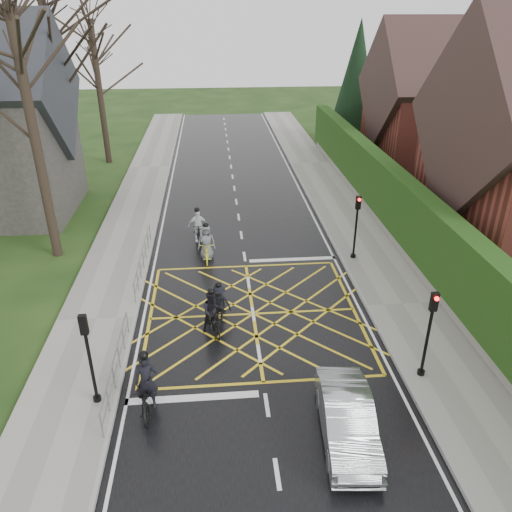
{
  "coord_description": "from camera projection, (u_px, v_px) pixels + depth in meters",
  "views": [
    {
      "loc": [
        -1.33,
        -16.37,
        10.84
      ],
      "look_at": [
        0.33,
        2.46,
        1.3
      ],
      "focal_mm": 35.0,
      "sensor_mm": 36.0,
      "label": 1
    }
  ],
  "objects": [
    {
      "name": "traffic_light_se",
      "position": [
        428.0,
        336.0,
        15.46
      ],
      "size": [
        0.24,
        0.31,
        3.21
      ],
      "rotation": [
        0.0,
        0.0,
        3.14
      ],
      "color": "black",
      "rests_on": "ground"
    },
    {
      "name": "hedge",
      "position": [
        400.0,
        203.0,
        24.54
      ],
      "size": [
        0.9,
        38.0,
        2.8
      ],
      "primitive_type": "cube",
      "color": "#15390F",
      "rests_on": "stone_wall"
    },
    {
      "name": "stone_wall",
      "position": [
        395.0,
        236.0,
        25.33
      ],
      "size": [
        0.5,
        38.0,
        0.7
      ],
      "primitive_type": "cube",
      "color": "slate",
      "rests_on": "ground"
    },
    {
      "name": "traffic_light_ne",
      "position": [
        356.0,
        228.0,
        22.93
      ],
      "size": [
        0.24,
        0.31,
        3.21
      ],
      "rotation": [
        0.0,
        0.0,
        3.14
      ],
      "color": "black",
      "rests_on": "ground"
    },
    {
      "name": "tree_far",
      "position": [
        96.0,
        63.0,
        35.14
      ],
      "size": [
        8.4,
        8.4,
        10.4
      ],
      "color": "black",
      "rests_on": "ground"
    },
    {
      "name": "cyclist_front",
      "position": [
        198.0,
        229.0,
        25.25
      ],
      "size": [
        1.03,
        1.88,
        1.83
      ],
      "rotation": [
        0.0,
        0.0,
        0.13
      ],
      "color": "black",
      "rests_on": "ground"
    },
    {
      "name": "conifer",
      "position": [
        356.0,
        84.0,
        41.26
      ],
      "size": [
        4.6,
        4.6,
        10.0
      ],
      "color": "black",
      "rests_on": "ground"
    },
    {
      "name": "cyclist_rear",
      "position": [
        147.0,
        390.0,
        14.72
      ],
      "size": [
        0.82,
        2.12,
        2.03
      ],
      "rotation": [
        0.0,
        0.0,
        0.05
      ],
      "color": "black",
      "rests_on": "ground"
    },
    {
      "name": "cyclist_lead",
      "position": [
        207.0,
        247.0,
        23.5
      ],
      "size": [
        0.84,
        1.91,
        1.85
      ],
      "rotation": [
        0.0,
        0.0,
        0.02
      ],
      "color": "yellow",
      "rests_on": "ground"
    },
    {
      "name": "tree_mid",
      "position": [
        50.0,
        50.0,
        27.32
      ],
      "size": [
        10.08,
        10.08,
        12.48
      ],
      "color": "black",
      "rests_on": "ground"
    },
    {
      "name": "road",
      "position": [
        253.0,
        314.0,
        19.54
      ],
      "size": [
        9.0,
        80.0,
        0.01
      ],
      "primitive_type": "cube",
      "color": "black",
      "rests_on": "ground"
    },
    {
      "name": "tree_near",
      "position": [
        24.0,
        84.0,
        20.61
      ],
      "size": [
        9.24,
        9.24,
        11.44
      ],
      "color": "black",
      "rests_on": "ground"
    },
    {
      "name": "cyclist_mid",
      "position": [
        219.0,
        307.0,
        18.88
      ],
      "size": [
        1.09,
        1.8,
        1.66
      ],
      "rotation": [
        0.0,
        0.0,
        -0.27
      ],
      "color": "black",
      "rests_on": "ground"
    },
    {
      "name": "railing_south",
      "position": [
        115.0,
        362.0,
        15.72
      ],
      "size": [
        0.05,
        5.04,
        1.03
      ],
      "color": "slate",
      "rests_on": "ground"
    },
    {
      "name": "traffic_light_sw",
      "position": [
        90.0,
        360.0,
        14.4
      ],
      "size": [
        0.24,
        0.31,
        3.21
      ],
      "color": "black",
      "rests_on": "ground"
    },
    {
      "name": "house_far",
      "position": [
        442.0,
        109.0,
        34.74
      ],
      "size": [
        9.8,
        8.8,
        10.3
      ],
      "color": "maroon",
      "rests_on": "ground"
    },
    {
      "name": "sidewalk_right",
      "position": [
        402.0,
        305.0,
        19.98
      ],
      "size": [
        3.0,
        80.0,
        0.15
      ],
      "primitive_type": "cube",
      "color": "gray",
      "rests_on": "ground"
    },
    {
      "name": "railing_north",
      "position": [
        143.0,
        255.0,
        22.38
      ],
      "size": [
        0.05,
        6.04,
        1.03
      ],
      "color": "slate",
      "rests_on": "ground"
    },
    {
      "name": "cyclist_back",
      "position": [
        212.0,
        316.0,
        18.23
      ],
      "size": [
        0.99,
        1.86,
        1.79
      ],
      "rotation": [
        0.0,
        0.0,
        0.29
      ],
      "color": "black",
      "rests_on": "ground"
    },
    {
      "name": "ground",
      "position": [
        253.0,
        314.0,
        19.55
      ],
      "size": [
        120.0,
        120.0,
        0.0
      ],
      "primitive_type": "plane",
      "color": "black",
      "rests_on": "ground"
    },
    {
      "name": "car",
      "position": [
        347.0,
        419.0,
        13.71
      ],
      "size": [
        1.68,
        3.99,
        1.28
      ],
      "primitive_type": "imported",
      "rotation": [
        0.0,
        0.0,
        -0.08
      ],
      "color": "#A7AAAE",
      "rests_on": "ground"
    },
    {
      "name": "sidewalk_left",
      "position": [
        97.0,
        320.0,
        19.04
      ],
      "size": [
        3.0,
        80.0,
        0.15
      ],
      "primitive_type": "cube",
      "color": "gray",
      "rests_on": "ground"
    }
  ]
}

